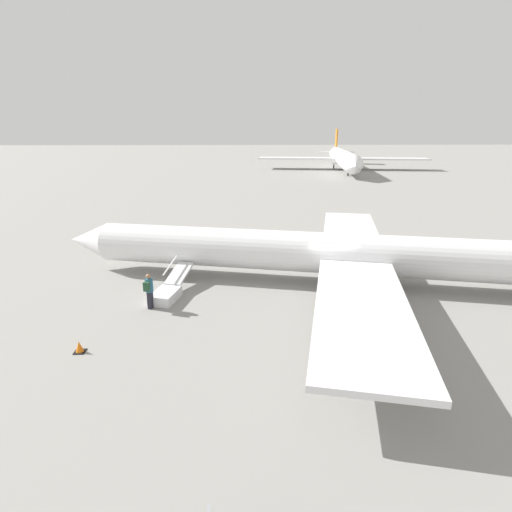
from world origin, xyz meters
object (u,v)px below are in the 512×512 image
at_px(airplane_main, 346,254).
at_px(airplane_taxiing_distant, 342,158).
at_px(boarding_stairs, 168,291).
at_px(passenger, 149,289).

relative_size(airplane_main, airplane_taxiing_distant, 0.62).
relative_size(boarding_stairs, passenger, 2.38).
bearing_deg(passenger, airplane_taxiing_distant, -7.14).
relative_size(airplane_taxiing_distant, passenger, 29.15).
distance_m(airplane_taxiing_distant, boarding_stairs, 80.34).
bearing_deg(boarding_stairs, passenger, 167.48).
distance_m(boarding_stairs, passenger, 1.60).
relative_size(airplane_main, passenger, 18.16).
distance_m(airplane_main, airplane_taxiing_distant, 76.05).
height_order(airplane_main, airplane_taxiing_distant, airplane_taxiing_distant).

